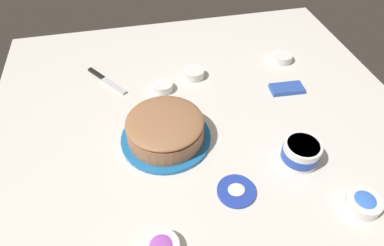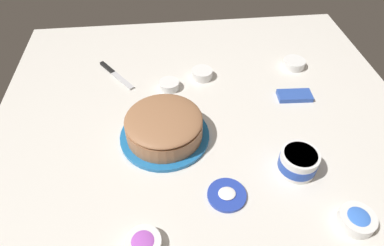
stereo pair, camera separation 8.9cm
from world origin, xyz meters
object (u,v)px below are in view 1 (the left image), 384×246
sprinkle_bowl_blue (363,202)px  candy_box_lower (287,89)px  sprinkle_bowl_orange (163,87)px  sprinkle_bowl_yellow (281,57)px  sprinkle_bowl_pink (194,73)px  frosting_tub (301,152)px  frosting_tub_lid (236,191)px  frosted_cake (165,130)px  spreading_knife (103,78)px

sprinkle_bowl_blue → candy_box_lower: bearing=-90.8°
sprinkle_bowl_orange → sprinkle_bowl_yellow: (-0.55, -0.09, 0.00)m
sprinkle_bowl_blue → sprinkle_bowl_pink: 0.78m
frosting_tub → sprinkle_bowl_yellow: frosting_tub is taller
frosting_tub → frosting_tub_lid: bearing=17.2°
frosted_cake → frosting_tub_lid: bearing=123.6°
frosting_tub → spreading_knife: bearing=-43.4°
frosted_cake → spreading_knife: bearing=-62.8°
sprinkle_bowl_orange → sprinkle_bowl_pink: bearing=-157.6°
frosting_tub → frosting_tub_lid: frosting_tub is taller
frosting_tub → sprinkle_bowl_orange: bearing=-50.2°
frosted_cake → sprinkle_bowl_yellow: frosted_cake is taller
spreading_knife → sprinkle_bowl_yellow: bearing=177.6°
sprinkle_bowl_orange → sprinkle_bowl_blue: sprinkle_bowl_blue is taller
sprinkle_bowl_yellow → candy_box_lower: size_ratio=0.71×
frosting_tub → sprinkle_bowl_blue: bearing=117.3°
sprinkle_bowl_yellow → sprinkle_bowl_blue: bearing=84.6°
sprinkle_bowl_orange → sprinkle_bowl_blue: 0.80m
frosting_tub_lid → sprinkle_bowl_yellow: bearing=-123.6°
frosted_cake → sprinkle_bowl_blue: (-0.51, 0.38, -0.03)m
frosting_tub_lid → sprinkle_bowl_blue: 0.36m
frosting_tub → candy_box_lower: 0.36m
candy_box_lower → sprinkle_bowl_blue: bearing=92.5°
sprinkle_bowl_pink → frosting_tub_lid: bearing=89.9°
frosting_tub → spreading_knife: frosting_tub is taller
frosting_tub → spreading_knife: 0.83m
spreading_knife → sprinkle_bowl_blue: 1.04m
sprinkle_bowl_orange → spreading_knife: bearing=-27.8°
sprinkle_bowl_orange → frosting_tub_lid: bearing=104.9°
spreading_knife → candy_box_lower: bearing=162.0°
sprinkle_bowl_yellow → frosted_cake: bearing=31.6°
frosted_cake → spreading_knife: size_ratio=1.51×
sprinkle_bowl_pink → frosting_tub: bearing=114.7°
candy_box_lower → sprinkle_bowl_pink: bearing=-23.0°
candy_box_lower → frosted_cake: bearing=20.1°
frosting_tub_lid → sprinkle_bowl_yellow: 0.73m
sprinkle_bowl_yellow → candy_box_lower: bearing=72.7°
sprinkle_bowl_blue → frosting_tub: bearing=-62.7°
frosting_tub_lid → spreading_knife: (0.37, -0.64, -0.00)m
frosting_tub → sprinkle_bowl_pink: frosting_tub is taller
frosting_tub_lid → sprinkle_bowl_orange: 0.54m
frosting_tub → sprinkle_bowl_pink: bearing=-65.3°
spreading_knife → frosted_cake: bearing=117.2°
sprinkle_bowl_yellow → sprinkle_bowl_pink: bearing=4.3°
frosting_tub → sprinkle_bowl_blue: size_ratio=1.21×
frosted_cake → sprinkle_bowl_pink: (-0.17, -0.32, -0.03)m
sprinkle_bowl_blue → sprinkle_bowl_orange: bearing=-53.6°
frosting_tub_lid → spreading_knife: frosting_tub_lid is taller
frosted_cake → candy_box_lower: (-0.51, -0.16, -0.04)m
frosting_tub → sprinkle_bowl_yellow: bearing=-107.6°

